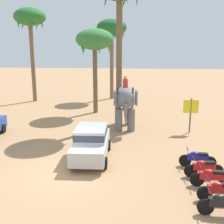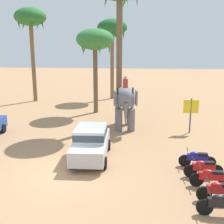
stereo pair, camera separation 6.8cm
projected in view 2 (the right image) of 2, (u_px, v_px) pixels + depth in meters
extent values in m
plane|color=tan|center=(64.00, 173.00, 13.24)|extent=(120.00, 120.00, 0.00)
cube|color=#B7BABF|center=(91.00, 146.00, 14.87)|extent=(1.85, 4.16, 0.76)
cube|color=#B7BABF|center=(91.00, 133.00, 14.80)|extent=(1.64, 2.16, 0.64)
cube|color=#2D3842|center=(91.00, 133.00, 14.80)|extent=(1.66, 2.18, 0.35)
cylinder|color=black|center=(105.00, 163.00, 13.67)|extent=(0.20, 0.61, 0.60)
cylinder|color=black|center=(70.00, 162.00, 13.78)|extent=(0.20, 0.61, 0.60)
cylinder|color=black|center=(109.00, 145.00, 16.14)|extent=(0.20, 0.61, 0.60)
cylinder|color=black|center=(79.00, 144.00, 16.24)|extent=(0.20, 0.61, 0.60)
cylinder|color=black|center=(4.00, 128.00, 19.27)|extent=(0.23, 0.61, 0.60)
ellipsoid|color=slate|center=(125.00, 98.00, 20.12)|extent=(1.84, 3.21, 1.70)
cylinder|color=slate|center=(131.00, 120.00, 19.52)|extent=(0.52, 0.52, 1.60)
cylinder|color=slate|center=(119.00, 120.00, 19.54)|extent=(0.52, 0.52, 1.60)
cylinder|color=slate|center=(130.00, 114.00, 21.33)|extent=(0.52, 0.52, 1.60)
cylinder|color=slate|center=(119.00, 114.00, 21.35)|extent=(0.52, 0.52, 1.60)
ellipsoid|color=slate|center=(125.00, 99.00, 18.47)|extent=(1.17, 1.08, 1.20)
cube|color=slate|center=(136.00, 98.00, 18.54)|extent=(0.18, 0.81, 0.96)
cube|color=slate|center=(115.00, 98.00, 18.57)|extent=(0.18, 0.81, 0.96)
cone|color=slate|center=(126.00, 115.00, 18.27)|extent=(0.39, 0.39, 1.60)
cone|color=beige|center=(130.00, 107.00, 18.19)|extent=(0.16, 0.57, 0.21)
cone|color=beige|center=(122.00, 107.00, 18.20)|extent=(0.16, 0.57, 0.21)
cube|color=red|center=(125.00, 83.00, 19.01)|extent=(0.36, 0.27, 0.60)
sphere|color=tan|center=(125.00, 77.00, 18.91)|extent=(0.22, 0.22, 0.22)
cylinder|color=#333338|center=(133.00, 91.00, 19.13)|extent=(0.12, 0.12, 0.55)
cylinder|color=#333338|center=(118.00, 91.00, 19.15)|extent=(0.12, 0.12, 0.55)
cylinder|color=black|center=(205.00, 207.00, 9.94)|extent=(0.60, 0.11, 0.60)
cube|color=black|center=(222.00, 202.00, 9.84)|extent=(1.02, 0.21, 0.32)
ellipsoid|color=black|center=(219.00, 198.00, 9.81)|extent=(0.44, 0.25, 0.20)
cylinder|color=black|center=(209.00, 191.00, 9.79)|extent=(0.05, 0.55, 0.04)
cylinder|color=black|center=(204.00, 194.00, 10.83)|extent=(0.60, 0.12, 0.60)
cube|color=red|center=(220.00, 189.00, 10.74)|extent=(1.03, 0.23, 0.32)
ellipsoid|color=red|center=(217.00, 185.00, 10.70)|extent=(0.45, 0.25, 0.20)
cylinder|color=black|center=(208.00, 179.00, 10.68)|extent=(0.06, 0.55, 0.04)
cylinder|color=black|center=(196.00, 180.00, 11.96)|extent=(0.60, 0.13, 0.60)
cube|color=red|center=(211.00, 176.00, 11.82)|extent=(1.03, 0.26, 0.32)
ellipsoid|color=red|center=(208.00, 172.00, 11.80)|extent=(0.45, 0.26, 0.20)
cube|color=black|center=(218.00, 172.00, 11.74)|extent=(0.45, 0.24, 0.12)
cylinder|color=black|center=(200.00, 166.00, 11.80)|extent=(0.07, 0.55, 0.04)
cylinder|color=black|center=(190.00, 171.00, 12.79)|extent=(0.61, 0.15, 0.60)
cylinder|color=black|center=(217.00, 171.00, 12.77)|extent=(0.61, 0.15, 0.60)
cube|color=red|center=(204.00, 167.00, 12.73)|extent=(1.03, 0.29, 0.32)
ellipsoid|color=red|center=(201.00, 163.00, 12.69)|extent=(0.46, 0.28, 0.20)
cube|color=black|center=(210.00, 163.00, 12.68)|extent=(0.46, 0.26, 0.12)
cylinder|color=black|center=(193.00, 158.00, 12.64)|extent=(0.09, 0.55, 0.04)
cylinder|color=black|center=(185.00, 161.00, 13.92)|extent=(0.61, 0.15, 0.60)
cylinder|color=black|center=(210.00, 162.00, 13.70)|extent=(0.61, 0.15, 0.60)
cube|color=navy|center=(197.00, 157.00, 13.76)|extent=(1.03, 0.29, 0.32)
ellipsoid|color=navy|center=(195.00, 154.00, 13.74)|extent=(0.46, 0.28, 0.20)
cube|color=black|center=(203.00, 154.00, 13.67)|extent=(0.46, 0.26, 0.12)
cylinder|color=black|center=(187.00, 149.00, 13.76)|extent=(0.09, 0.55, 0.04)
cylinder|color=brown|center=(33.00, 61.00, 29.26)|extent=(0.42, 0.42, 8.45)
ellipsoid|color=#286B2D|center=(30.00, 17.00, 28.22)|extent=(3.20, 3.20, 1.80)
cone|color=#286B2D|center=(42.00, 22.00, 28.23)|extent=(0.40, 0.92, 1.64)
cone|color=#286B2D|center=(38.00, 23.00, 29.41)|extent=(0.91, 0.57, 1.67)
cone|color=#286B2D|center=(24.00, 22.00, 29.11)|extent=(0.73, 0.83, 1.69)
cone|color=#286B2D|center=(18.00, 21.00, 27.75)|extent=(0.73, 0.83, 1.69)
cone|color=#286B2D|center=(30.00, 21.00, 27.20)|extent=(0.91, 0.57, 1.67)
cylinder|color=brown|center=(112.00, 65.00, 30.80)|extent=(0.41, 0.41, 7.50)
ellipsoid|color=#1E5B28|center=(112.00, 27.00, 29.88)|extent=(3.20, 3.20, 1.80)
cone|color=#1E5B28|center=(123.00, 32.00, 29.88)|extent=(0.40, 0.92, 1.64)
cone|color=#1E5B28|center=(117.00, 33.00, 31.07)|extent=(0.91, 0.57, 1.67)
cone|color=#1E5B28|center=(104.00, 33.00, 30.77)|extent=(0.73, 0.83, 1.69)
cone|color=#1E5B28|center=(102.00, 32.00, 29.41)|extent=(0.73, 0.83, 1.69)
cone|color=#1E5B28|center=(115.00, 32.00, 28.86)|extent=(0.91, 0.57, 1.67)
cylinder|color=brown|center=(96.00, 78.00, 24.44)|extent=(0.39, 0.39, 6.15)
ellipsoid|color=#337A38|center=(95.00, 39.00, 23.68)|extent=(3.20, 3.20, 1.80)
cone|color=#337A38|center=(109.00, 45.00, 23.68)|extent=(0.40, 0.92, 1.64)
cone|color=#337A38|center=(101.00, 45.00, 24.86)|extent=(0.91, 0.57, 1.67)
cone|color=#337A38|center=(85.00, 45.00, 24.57)|extent=(0.73, 0.83, 1.69)
cone|color=#337A38|center=(82.00, 45.00, 23.20)|extent=(0.73, 0.83, 1.69)
cone|color=#337A38|center=(97.00, 45.00, 22.66)|extent=(0.91, 0.57, 1.67)
cylinder|color=brown|center=(119.00, 61.00, 20.28)|extent=(0.43, 0.43, 9.55)
cylinder|color=#4C4C51|center=(190.00, 116.00, 19.06)|extent=(0.10, 0.10, 2.40)
cube|color=yellow|center=(191.00, 106.00, 18.91)|extent=(1.00, 0.08, 0.90)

